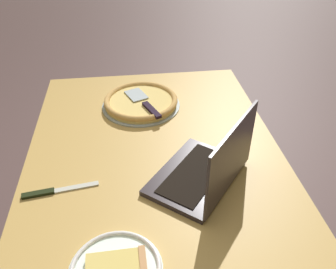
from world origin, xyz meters
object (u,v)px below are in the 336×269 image
object	(u,v)px
dining_table	(156,176)
laptop	(207,170)
pizza_tray	(141,102)
table_knife	(53,191)

from	to	relation	value
dining_table	laptop	size ratio (longest dim) A/B	3.27
dining_table	pizza_tray	size ratio (longest dim) A/B	3.84
dining_table	table_knife	distance (m)	0.37
dining_table	table_knife	bearing A→B (deg)	112.98
dining_table	laptop	xyz separation A→B (m)	(-0.16, -0.15, 0.15)
laptop	table_knife	world-z (taller)	laptop
dining_table	pizza_tray	world-z (taller)	pizza_tray
pizza_tray	table_knife	distance (m)	0.56
laptop	table_knife	bearing A→B (deg)	87.85
dining_table	laptop	bearing A→B (deg)	-136.98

